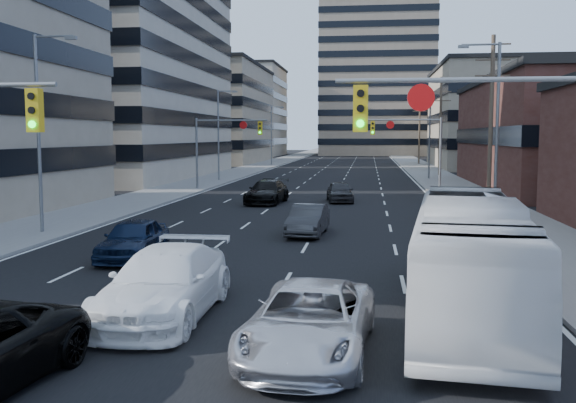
% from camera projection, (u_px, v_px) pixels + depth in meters
% --- Properties ---
extents(road_surface, '(18.00, 300.00, 0.02)m').
position_uv_depth(road_surface, '(348.00, 157.00, 136.64)').
color(road_surface, black).
rests_on(road_surface, ground).
extents(sidewalk_left, '(5.00, 300.00, 0.15)m').
position_uv_depth(sidewalk_left, '(295.00, 157.00, 138.06)').
color(sidewalk_left, slate).
rests_on(sidewalk_left, ground).
extents(sidewalk_right, '(5.00, 300.00, 0.15)m').
position_uv_depth(sidewalk_right, '(403.00, 157.00, 135.21)').
color(sidewalk_right, slate).
rests_on(sidewalk_right, ground).
extents(office_left_mid, '(26.00, 34.00, 28.00)m').
position_uv_depth(office_left_mid, '(79.00, 48.00, 69.47)').
color(office_left_mid, '#ADA089').
rests_on(office_left_mid, ground).
extents(office_left_far, '(20.00, 30.00, 16.00)m').
position_uv_depth(office_left_far, '(202.00, 115.00, 109.19)').
color(office_left_far, gray).
rests_on(office_left_far, ground).
extents(office_right_far, '(22.00, 28.00, 14.00)m').
position_uv_depth(office_right_far, '(515.00, 118.00, 91.37)').
color(office_right_far, gray).
rests_on(office_right_far, ground).
extents(apartment_tower, '(26.00, 26.00, 58.00)m').
position_uv_depth(apartment_tower, '(377.00, 33.00, 152.69)').
color(apartment_tower, gray).
rests_on(apartment_tower, ground).
extents(bg_block_left, '(24.00, 24.00, 20.00)m').
position_uv_depth(bg_block_left, '(229.00, 112.00, 148.97)').
color(bg_block_left, '#ADA089').
rests_on(bg_block_left, ground).
extents(bg_block_right, '(22.00, 22.00, 12.00)m').
position_uv_depth(bg_block_right, '(504.00, 129.00, 132.06)').
color(bg_block_right, gray).
rests_on(bg_block_right, ground).
extents(signal_near_right, '(6.59, 0.33, 6.00)m').
position_uv_depth(signal_near_right, '(506.00, 144.00, 14.86)').
color(signal_near_right, slate).
rests_on(signal_near_right, ground).
extents(signal_far_left, '(6.09, 0.33, 6.00)m').
position_uv_depth(signal_far_left, '(224.00, 138.00, 53.26)').
color(signal_far_left, slate).
rests_on(signal_far_left, ground).
extents(signal_far_right, '(6.09, 0.33, 6.00)m').
position_uv_depth(signal_far_right, '(411.00, 139.00, 51.35)').
color(signal_far_right, slate).
rests_on(signal_far_right, ground).
extents(utility_pole_block, '(2.20, 0.28, 11.00)m').
position_uv_depth(utility_pole_block, '(491.00, 116.00, 41.76)').
color(utility_pole_block, '#4C3D2D').
rests_on(utility_pole_block, ground).
extents(utility_pole_midblock, '(2.20, 0.28, 11.00)m').
position_uv_depth(utility_pole_midblock, '(440.00, 125.00, 71.37)').
color(utility_pole_midblock, '#4C3D2D').
rests_on(utility_pole_midblock, ground).
extents(utility_pole_distant, '(2.20, 0.28, 11.00)m').
position_uv_depth(utility_pole_distant, '(419.00, 128.00, 100.98)').
color(utility_pole_distant, '#4C3D2D').
rests_on(utility_pole_distant, ground).
extents(streetlight_left_near, '(2.03, 0.22, 9.00)m').
position_uv_depth(streetlight_left_near, '(41.00, 124.00, 28.84)').
color(streetlight_left_near, slate).
rests_on(streetlight_left_near, ground).
extents(streetlight_left_mid, '(2.03, 0.22, 9.00)m').
position_uv_depth(streetlight_left_mid, '(220.00, 130.00, 63.38)').
color(streetlight_left_mid, slate).
rests_on(streetlight_left_mid, ground).
extents(streetlight_left_far, '(2.03, 0.22, 9.00)m').
position_uv_depth(streetlight_left_far, '(272.00, 132.00, 97.93)').
color(streetlight_left_far, slate).
rests_on(streetlight_left_far, ground).
extents(streetlight_right_near, '(2.03, 0.22, 9.00)m').
position_uv_depth(streetlight_right_near, '(494.00, 125.00, 31.21)').
color(streetlight_right_near, slate).
rests_on(streetlight_right_near, ground).
extents(streetlight_right_far, '(2.03, 0.22, 9.00)m').
position_uv_depth(streetlight_right_far, '(428.00, 131.00, 65.75)').
color(streetlight_right_far, slate).
rests_on(streetlight_right_far, ground).
extents(white_van, '(2.44, 5.89, 1.70)m').
position_uv_depth(white_van, '(165.00, 283.00, 15.95)').
color(white_van, white).
rests_on(white_van, ground).
extents(silver_suv, '(2.75, 5.36, 1.45)m').
position_uv_depth(silver_suv, '(310.00, 321.00, 13.15)').
color(silver_suv, silver).
rests_on(silver_suv, ground).
extents(transit_bus, '(3.71, 11.02, 3.01)m').
position_uv_depth(transit_bus, '(469.00, 257.00, 15.91)').
color(transit_bus, silver).
rests_on(transit_bus, ground).
extents(sedan_blue, '(1.90, 4.46, 1.50)m').
position_uv_depth(sedan_blue, '(133.00, 239.00, 23.41)').
color(sedan_blue, '#0C1832').
rests_on(sedan_blue, ground).
extents(sedan_grey_center, '(1.74, 4.30, 1.39)m').
position_uv_depth(sedan_grey_center, '(308.00, 220.00, 29.17)').
color(sedan_grey_center, '#313133').
rests_on(sedan_grey_center, ground).
extents(sedan_black_far, '(2.62, 5.54, 1.56)m').
position_uv_depth(sedan_black_far, '(267.00, 192.00, 42.83)').
color(sedan_black_far, black).
rests_on(sedan_black_far, ground).
extents(sedan_grey_right, '(2.19, 4.36, 1.42)m').
position_uv_depth(sedan_grey_right, '(340.00, 192.00, 43.85)').
color(sedan_grey_right, '#2B2B2D').
rests_on(sedan_grey_right, ground).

